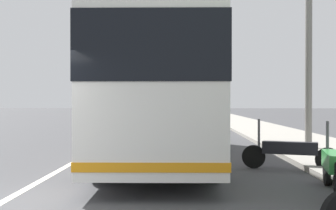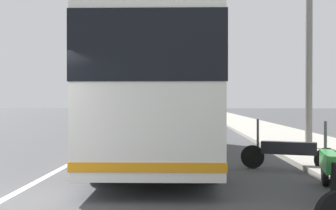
% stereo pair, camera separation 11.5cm
% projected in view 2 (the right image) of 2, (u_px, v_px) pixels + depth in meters
% --- Properties ---
extents(sidewalk_curb, '(110.00, 3.60, 0.14)m').
position_uv_depth(sidewalk_curb, '(307.00, 144.00, 15.76)').
color(sidewalk_curb, '#9E998E').
rests_on(sidewalk_curb, ground).
extents(lane_divider_line, '(110.00, 0.16, 0.01)m').
position_uv_depth(lane_divider_line, '(105.00, 145.00, 16.07)').
color(lane_divider_line, silver).
rests_on(lane_divider_line, ground).
extents(coach_bus, '(11.19, 2.82, 3.55)m').
position_uv_depth(coach_bus, '(161.00, 89.00, 12.24)').
color(coach_bus, silver).
rests_on(coach_bus, ground).
extents(motorcycle_mid_row, '(2.18, 0.55, 1.29)m').
position_uv_depth(motorcycle_mid_row, '(329.00, 167.00, 7.50)').
color(motorcycle_mid_row, black).
rests_on(motorcycle_mid_row, ground).
extents(motorcycle_far_end, '(0.77, 2.24, 1.24)m').
position_uv_depth(motorcycle_far_end, '(288.00, 151.00, 10.10)').
color(motorcycle_far_end, black).
rests_on(motorcycle_far_end, ground).
extents(car_oncoming, '(4.13, 2.05, 1.37)m').
position_uv_depth(car_oncoming, '(168.00, 118.00, 26.83)').
color(car_oncoming, '#2D7238').
rests_on(car_oncoming, ground).
extents(car_ahead_same_lane, '(4.38, 1.97, 1.49)m').
position_uv_depth(car_ahead_same_lane, '(124.00, 113.00, 37.00)').
color(car_ahead_same_lane, black).
rests_on(car_ahead_same_lane, ground).
extents(utility_pole, '(0.23, 0.23, 7.74)m').
position_uv_depth(utility_pole, '(309.00, 36.00, 13.81)').
color(utility_pole, slate).
rests_on(utility_pole, ground).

